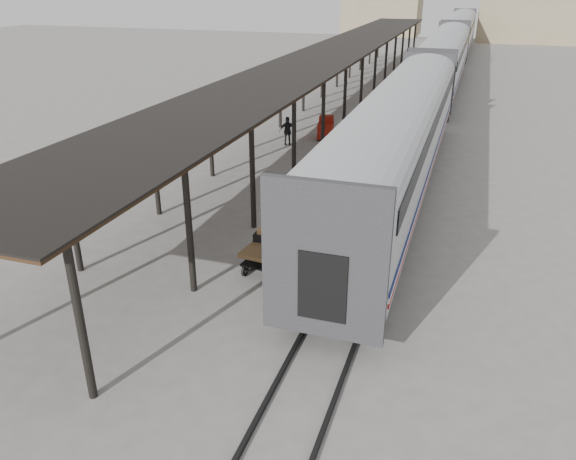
% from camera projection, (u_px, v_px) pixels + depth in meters
% --- Properties ---
extents(ground, '(160.00, 160.00, 0.00)m').
position_uv_depth(ground, '(259.00, 267.00, 18.48)').
color(ground, slate).
rests_on(ground, ground).
extents(train, '(3.45, 76.01, 4.01)m').
position_uv_depth(train, '(443.00, 58.00, 45.67)').
color(train, silver).
rests_on(train, ground).
extents(canopy, '(4.90, 64.30, 4.15)m').
position_uv_depth(canopy, '(337.00, 52.00, 38.55)').
color(canopy, '#422B19').
rests_on(canopy, ground).
extents(rails, '(1.54, 150.00, 0.12)m').
position_uv_depth(rails, '(440.00, 90.00, 46.94)').
color(rails, black).
rests_on(rails, ground).
extents(building_far, '(18.00, 10.00, 8.00)m').
position_uv_depth(building_far, '(545.00, 12.00, 80.26)').
color(building_far, tan).
rests_on(building_far, ground).
extents(building_left, '(12.00, 8.00, 6.00)m').
position_uv_depth(building_left, '(382.00, 15.00, 91.00)').
color(building_left, tan).
rests_on(building_left, ground).
extents(baggage_cart, '(1.51, 2.53, 0.86)m').
position_uv_depth(baggage_cart, '(272.00, 248.00, 18.30)').
color(baggage_cart, brown).
rests_on(baggage_cart, ground).
extents(suitcase_stack, '(1.33, 1.10, 0.59)m').
position_uv_depth(suitcase_stack, '(274.00, 232.00, 18.48)').
color(suitcase_stack, '#343436').
rests_on(suitcase_stack, baggage_cart).
extents(luggage_tug, '(1.12, 1.58, 1.28)m').
position_uv_depth(luggage_tug, '(326.00, 129.00, 32.93)').
color(luggage_tug, maroon).
rests_on(luggage_tug, ground).
extents(porter, '(0.46, 0.65, 1.66)m').
position_uv_depth(porter, '(272.00, 228.00, 17.23)').
color(porter, navy).
rests_on(porter, baggage_cart).
extents(pedestrian, '(1.03, 0.69, 1.62)m').
position_uv_depth(pedestrian, '(288.00, 131.00, 31.49)').
color(pedestrian, black).
rests_on(pedestrian, ground).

